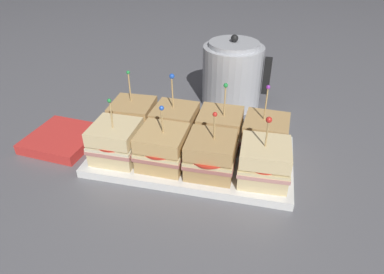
# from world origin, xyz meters

# --- Properties ---
(ground_plane) EXTENTS (6.00, 6.00, 0.00)m
(ground_plane) POSITION_xyz_m (0.00, 0.00, 0.00)
(ground_plane) COLOR slate
(serving_platter) EXTENTS (0.44, 0.23, 0.02)m
(serving_platter) POSITION_xyz_m (0.00, 0.00, 0.01)
(serving_platter) COLOR white
(serving_platter) RESTS_ON ground_plane
(sandwich_front_far_left) EXTENTS (0.10, 0.10, 0.14)m
(sandwich_front_far_left) POSITION_xyz_m (-0.15, -0.05, 0.06)
(sandwich_front_far_left) COLOR beige
(sandwich_front_far_left) RESTS_ON serving_platter
(sandwich_front_center_left) EXTENTS (0.10, 0.10, 0.14)m
(sandwich_front_center_left) POSITION_xyz_m (-0.05, -0.05, 0.06)
(sandwich_front_center_left) COLOR tan
(sandwich_front_center_left) RESTS_ON serving_platter
(sandwich_front_center_right) EXTENTS (0.10, 0.10, 0.14)m
(sandwich_front_center_right) POSITION_xyz_m (0.05, -0.05, 0.06)
(sandwich_front_center_right) COLOR tan
(sandwich_front_center_right) RESTS_ON serving_platter
(sandwich_front_far_right) EXTENTS (0.10, 0.10, 0.14)m
(sandwich_front_far_right) POSITION_xyz_m (0.16, -0.05, 0.06)
(sandwich_front_far_right) COLOR beige
(sandwich_front_far_right) RESTS_ON serving_platter
(sandwich_back_far_left) EXTENTS (0.10, 0.10, 0.15)m
(sandwich_back_far_left) POSITION_xyz_m (-0.16, 0.05, 0.06)
(sandwich_back_far_left) COLOR tan
(sandwich_back_far_left) RESTS_ON serving_platter
(sandwich_back_center_left) EXTENTS (0.10, 0.10, 0.16)m
(sandwich_back_center_left) POSITION_xyz_m (-0.05, 0.05, 0.06)
(sandwich_back_center_left) COLOR tan
(sandwich_back_center_left) RESTS_ON serving_platter
(sandwich_back_center_right) EXTENTS (0.10, 0.10, 0.16)m
(sandwich_back_center_right) POSITION_xyz_m (0.05, 0.05, 0.06)
(sandwich_back_center_right) COLOR tan
(sandwich_back_center_right) RESTS_ON serving_platter
(sandwich_back_far_right) EXTENTS (0.10, 0.10, 0.16)m
(sandwich_back_far_right) POSITION_xyz_m (0.15, 0.05, 0.06)
(sandwich_back_far_right) COLOR tan
(sandwich_back_far_right) RESTS_ON serving_platter
(kettle_steel) EXTENTS (0.19, 0.17, 0.20)m
(kettle_steel) POSITION_xyz_m (0.05, 0.30, 0.09)
(kettle_steel) COLOR #B7BABF
(kettle_steel) RESTS_ON ground_plane
(napkin_stack) EXTENTS (0.16, 0.16, 0.02)m
(napkin_stack) POSITION_xyz_m (-0.32, -0.01, 0.01)
(napkin_stack) COLOR red
(napkin_stack) RESTS_ON ground_plane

